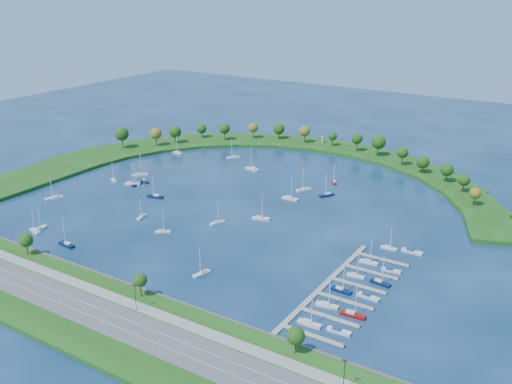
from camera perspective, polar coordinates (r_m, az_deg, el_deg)
The scene contains 40 objects.
ground at distance 312.61m, azimuth -1.26°, elevation -0.79°, with size 700.00×700.00×0.00m, color #072642.
south_shoreline at distance 229.82m, azimuth -18.61°, elevation -9.90°, with size 420.00×43.10×11.60m.
breakwater at distance 375.01m, azimuth -3.09°, elevation 2.98°, with size 286.74×247.64×2.00m.
breakwater_trees at distance 390.60m, azimuth 2.64°, elevation 5.13°, with size 239.00×90.98×15.04m.
harbor_tower at distance 417.75m, azimuth 6.60°, elevation 5.17°, with size 2.60×2.60×4.49m.
dock_system at distance 226.96m, azimuth 8.45°, elevation -9.55°, with size 24.28×82.00×1.60m.
moored_boat_0 at distance 320.15m, azimuth 7.01°, elevation -0.24°, with size 6.68×8.66×12.78m.
moored_boat_1 at distance 341.56m, azimuth 7.72°, elevation 1.05°, with size 6.10×7.45×11.18m.
moored_boat_2 at distance 351.27m, azimuth -13.88°, elevation 1.17°, with size 7.58×5.97×11.24m.
moored_boat_3 at distance 332.01m, azimuth -19.31°, elevation -0.51°, with size 6.57×9.57×13.80m.
moored_boat_4 at distance 292.49m, azimuth -20.97°, elevation -3.55°, with size 7.86×3.69×11.15m.
moored_boat_5 at distance 342.07m, azimuth -11.68°, elevation 0.83°, with size 2.48×7.54×10.93m.
moored_boat_6 at distance 346.10m, azimuth -10.94°, elevation 1.11°, with size 7.81×4.69×11.10m.
moored_boat_7 at distance 293.31m, azimuth -20.58°, elevation -3.42°, with size 5.15×9.18×13.01m.
moored_boat_8 at distance 385.66m, azimuth -2.28°, elevation 3.48°, with size 7.86×8.19×13.05m.
moored_boat_9 at distance 320.43m, azimuth -9.91°, elevation -0.38°, with size 9.43×4.05×13.43m.
moored_boat_10 at distance 236.47m, azimuth -5.36°, elevation -7.95°, with size 4.25×8.26×11.69m.
moored_boat_11 at distance 286.93m, azimuth 0.46°, elevation -2.57°, with size 9.24×5.45×13.12m.
moored_boat_12 at distance 273.10m, azimuth -18.20°, elevation -4.89°, with size 9.05×3.15×13.07m.
moored_boat_13 at distance 357.03m, azimuth -11.38°, elevation 1.70°, with size 7.79×9.48×14.23m.
moored_boat_14 at distance 275.99m, azimuth -9.20°, elevation -3.83°, with size 6.99×6.08×10.69m.
moored_boat_15 at distance 326.85m, azimuth 4.76°, elevation 0.28°, with size 6.68×8.90×13.06m.
moored_boat_16 at distance 342.78m, azimuth -12.12°, elevation 0.85°, with size 9.23×5.93×13.20m.
moored_boat_17 at distance 294.74m, azimuth -11.24°, elevation -2.36°, with size 3.25×7.21×10.24m.
moored_boat_18 at distance 313.16m, azimuth 3.38°, elevation -0.59°, with size 9.30×3.12×13.47m.
moored_boat_19 at distance 361.18m, azimuth -0.36°, elevation 2.33°, with size 10.04×4.19×14.31m.
moored_boat_20 at distance 399.16m, azimuth -7.72°, elevation 3.89°, with size 8.76×4.08×12.42m.
moored_boat_21 at distance 282.67m, azimuth -3.86°, elevation -3.00°, with size 4.77×8.10×11.50m.
docked_boat_0 at distance 205.18m, azimuth 5.29°, elevation -12.74°, with size 8.66×2.60×12.65m.
docked_boat_1 at distance 202.73m, azimuth 8.16°, elevation -13.42°, with size 8.61×3.01×1.72m.
docked_boat_2 at distance 215.93m, azimuth 7.02°, elevation -10.98°, with size 8.69×3.64×12.39m.
docked_boat_3 at distance 211.80m, azimuth 9.53°, elevation -11.79°, with size 9.38×3.27×13.54m.
docked_boat_4 at distance 226.10m, azimuth 8.44°, elevation -9.51°, with size 8.24×2.74×11.93m.
docked_boat_5 at distance 223.80m, azimuth 11.02°, elevation -10.10°, with size 8.93×3.37×1.78m.
docked_boat_6 at distance 237.31m, azimuth 9.82°, elevation -8.08°, with size 7.46×2.86×10.69m.
docked_boat_7 at distance 233.93m, azimuth 12.18°, elevation -8.69°, with size 8.61×3.45×12.31m.
docked_boat_8 at distance 248.80m, azimuth 11.06°, elevation -6.76°, with size 8.03×3.02×11.53m.
docked_boat_9 at distance 244.33m, azimuth 13.18°, elevation -7.54°, with size 8.17×3.26×1.62m.
docked_boat_10 at distance 263.26m, azimuth 12.99°, elevation -5.34°, with size 7.19×2.06×10.55m.
docked_boat_11 at distance 262.28m, azimuth 15.16°, elevation -5.69°, with size 9.25×2.62×1.88m.
Camera 1 is at (160.95, -243.22, 112.54)m, focal length 40.50 mm.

